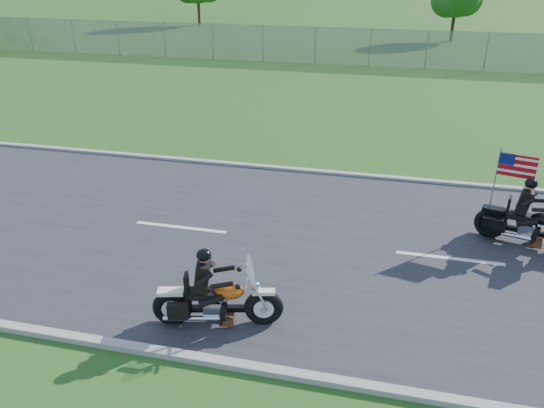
# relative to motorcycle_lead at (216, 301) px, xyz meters

# --- Properties ---
(ground) EXTENTS (420.00, 420.00, 0.00)m
(ground) POSITION_rel_motorcycle_lead_xyz_m (0.09, 3.11, -0.48)
(ground) COLOR #264B17
(ground) RESTS_ON ground
(road) EXTENTS (120.00, 8.00, 0.04)m
(road) POSITION_rel_motorcycle_lead_xyz_m (0.09, 3.11, -0.46)
(road) COLOR #28282B
(road) RESTS_ON ground
(curb_north) EXTENTS (120.00, 0.18, 0.12)m
(curb_north) POSITION_rel_motorcycle_lead_xyz_m (0.09, 7.16, -0.43)
(curb_north) COLOR #9E9B93
(curb_north) RESTS_ON ground
(curb_south) EXTENTS (120.00, 0.18, 0.12)m
(curb_south) POSITION_rel_motorcycle_lead_xyz_m (0.09, -0.94, -0.43)
(curb_south) COLOR #9E9B93
(curb_south) RESTS_ON ground
(fence) EXTENTS (60.00, 0.03, 2.00)m
(fence) POSITION_rel_motorcycle_lead_xyz_m (-4.91, 23.11, 0.52)
(fence) COLOR gray
(fence) RESTS_ON ground
(motorcycle_lead) EXTENTS (2.23, 0.89, 1.52)m
(motorcycle_lead) POSITION_rel_motorcycle_lead_xyz_m (0.00, 0.00, 0.00)
(motorcycle_lead) COLOR black
(motorcycle_lead) RESTS_ON ground
(motorcycle_follow) EXTENTS (2.31, 1.03, 1.95)m
(motorcycle_follow) POSITION_rel_motorcycle_lead_xyz_m (5.78, 4.11, 0.06)
(motorcycle_follow) COLOR black
(motorcycle_follow) RESTS_ON ground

